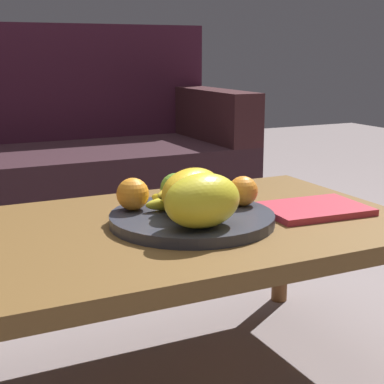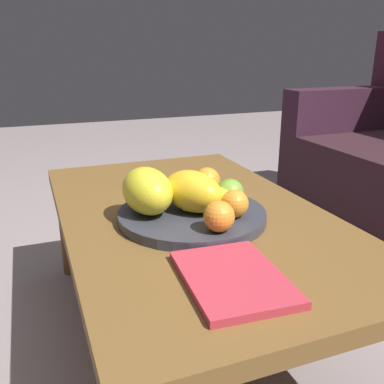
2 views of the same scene
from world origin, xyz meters
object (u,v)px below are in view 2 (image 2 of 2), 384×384
object	(u,v)px
fruit_bowl	(192,215)
melon_large_front	(193,191)
banana_bunch	(207,197)
coffee_table	(192,225)
orange_front	(207,181)
melon_smaller_beside	(147,191)
apple_front	(230,193)
orange_left	(219,216)
magazine	(233,278)
orange_right	(235,204)

from	to	relation	value
fruit_bowl	melon_large_front	distance (m)	0.06
melon_large_front	banana_bunch	bearing A→B (deg)	101.76
coffee_table	melon_large_front	bearing A→B (deg)	-20.98
coffee_table	orange_front	bearing A→B (deg)	129.86
melon_smaller_beside	banana_bunch	world-z (taller)	melon_smaller_beside
fruit_bowl	apple_front	size ratio (longest dim) A/B	5.11
orange_front	banana_bunch	distance (m)	0.11
apple_front	melon_smaller_beside	bearing A→B (deg)	-99.18
orange_left	magazine	xyz separation A→B (m)	(0.17, -0.05, -0.05)
melon_large_front	orange_left	size ratio (longest dim) A/B	2.43
melon_smaller_beside	apple_front	distance (m)	0.21
melon_large_front	apple_front	distance (m)	0.10
melon_large_front	magazine	bearing A→B (deg)	-7.19
fruit_bowl	orange_right	distance (m)	0.12
fruit_bowl	banana_bunch	size ratio (longest dim) A/B	2.20
magazine	coffee_table	bearing A→B (deg)	174.38
apple_front	magazine	xyz separation A→B (m)	(0.31, -0.14, -0.05)
magazine	melon_large_front	bearing A→B (deg)	176.59
orange_left	banana_bunch	xyz separation A→B (m)	(-0.15, 0.03, -0.01)
fruit_bowl	melon_smaller_beside	xyz separation A→B (m)	(-0.03, -0.11, 0.07)
melon_large_front	melon_smaller_beside	size ratio (longest dim) A/B	1.00
orange_left	banana_bunch	bearing A→B (deg)	166.83
banana_bunch	magazine	distance (m)	0.33
melon_smaller_beside	magazine	bearing A→B (deg)	11.56
coffee_table	orange_left	bearing A→B (deg)	-3.51
orange_front	magazine	bearing A→B (deg)	-16.56
melon_large_front	melon_smaller_beside	bearing A→B (deg)	-104.90
orange_right	apple_front	bearing A→B (deg)	162.79
orange_left	orange_right	xyz separation A→B (m)	(-0.06, 0.07, -0.00)
magazine	orange_right	bearing A→B (deg)	156.97
magazine	orange_front	bearing A→B (deg)	167.22
coffee_table	banana_bunch	distance (m)	0.11
fruit_bowl	banana_bunch	distance (m)	0.06
magazine	melon_smaller_beside	bearing A→B (deg)	-164.66
melon_smaller_beside	orange_left	size ratio (longest dim) A/B	2.42
orange_left	orange_front	bearing A→B (deg)	162.97
orange_left	magazine	size ratio (longest dim) A/B	0.28
melon_large_front	orange_right	size ratio (longest dim) A/B	2.51
orange_right	orange_front	bearing A→B (deg)	178.13
melon_smaller_beside	orange_front	bearing A→B (deg)	112.62
coffee_table	orange_left	xyz separation A→B (m)	(0.20, -0.01, 0.10)
melon_smaller_beside	orange_front	world-z (taller)	melon_smaller_beside
fruit_bowl	melon_large_front	bearing A→B (deg)	63.32
apple_front	coffee_table	bearing A→B (deg)	-127.48
coffee_table	apple_front	bearing A→B (deg)	52.52
melon_smaller_beside	apple_front	xyz separation A→B (m)	(0.03, 0.21, -0.02)
orange_left	banana_bunch	size ratio (longest dim) A/B	0.42
banana_bunch	orange_front	bearing A→B (deg)	157.56
coffee_table	melon_smaller_beside	distance (m)	0.18
apple_front	magazine	size ratio (longest dim) A/B	0.29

